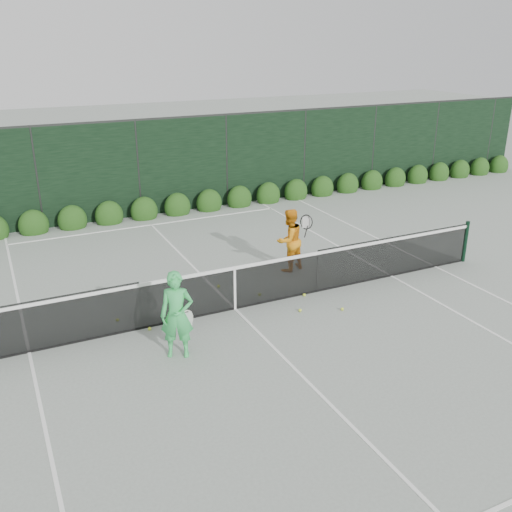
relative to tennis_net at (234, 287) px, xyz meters
name	(u,v)px	position (x,y,z in m)	size (l,w,h in m)	color
ground	(235,309)	(0.02, 0.00, -0.53)	(80.00, 80.00, 0.00)	gray
tennis_net	(234,287)	(0.00, 0.00, 0.00)	(12.90, 0.10, 1.07)	black
player_woman	(177,315)	(-1.64, -1.25, 0.28)	(0.70, 0.59, 1.62)	#39C45E
player_man	(289,240)	(2.10, 1.44, 0.25)	(0.92, 0.77, 1.55)	orange
court_lines	(235,309)	(0.02, 0.00, -0.53)	(11.03, 23.83, 0.01)	white
windscreen_fence	(301,293)	(0.02, -2.71, 0.98)	(32.00, 21.07, 3.06)	black
hedge_row	(144,211)	(0.02, 7.15, -0.30)	(31.66, 0.65, 0.94)	#18380F
tennis_balls	(244,305)	(0.23, 0.02, -0.50)	(4.46, 2.29, 0.07)	#CFE733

